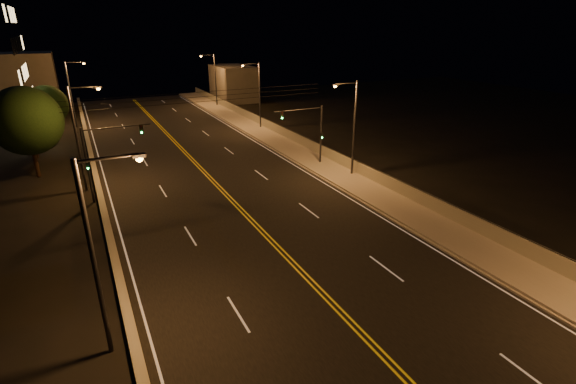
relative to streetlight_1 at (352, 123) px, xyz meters
name	(u,v)px	position (x,y,z in m)	size (l,w,h in m)	color
road	(251,220)	(-11.51, -4.39, -5.00)	(18.00, 120.00, 0.02)	black
sidewalk	(372,192)	(-0.71, -4.39, -4.86)	(3.60, 120.00, 0.30)	#9E9684
curb	(353,197)	(-2.58, -4.39, -4.93)	(0.14, 120.00, 0.15)	#9E9684
parapet_wall	(389,182)	(0.94, -4.39, -4.21)	(0.30, 120.00, 1.00)	gray
jersey_barrier	(111,243)	(-20.80, -4.39, -4.63)	(0.45, 120.00, 0.77)	gray
distant_building_right	(233,83)	(4.99, 44.57, -1.92)	(6.00, 10.00, 6.18)	#6E685C
distant_building_left	(30,81)	(-27.51, 52.42, -0.57)	(8.00, 8.00, 8.88)	#6E685C
parapet_rail	(389,176)	(0.94, -4.39, -3.68)	(0.06, 0.06, 120.00)	black
lane_markings	(251,220)	(-11.51, -4.46, -4.99)	(17.32, 116.00, 0.00)	silver
streetlight_1	(352,123)	(0.00, 0.00, 0.00)	(2.55, 0.28, 8.62)	#2D2D33
streetlight_2	(258,91)	(0.00, 21.15, 0.00)	(2.55, 0.28, 8.62)	#2D2D33
streetlight_3	(214,76)	(0.00, 39.96, 0.00)	(2.55, 0.28, 8.62)	#2D2D33
streetlight_4	(99,246)	(-21.42, -13.72, 0.00)	(2.55, 0.28, 8.62)	#2D2D33
streetlight_5	(80,132)	(-21.42, 7.27, 0.00)	(2.55, 0.28, 8.62)	#2D2D33
streetlight_6	(72,90)	(-21.42, 33.74, 0.00)	(2.55, 0.28, 8.62)	#2D2D33
traffic_signal_right	(312,129)	(-1.53, 4.29, -1.25)	(5.11, 0.31, 5.91)	#2D2D33
traffic_signal_left	(100,154)	(-20.29, 4.29, -1.25)	(5.11, 0.31, 5.91)	#2D2D33
overhead_wires	(205,97)	(-11.51, 5.11, 2.39)	(22.00, 0.03, 0.83)	black
tree_0	(26,121)	(-25.46, 13.04, 0.14)	(6.03, 6.03, 8.17)	black
tree_1	(28,120)	(-25.90, 19.76, -0.96)	(4.75, 4.75, 6.43)	black
tree_2	(48,105)	(-24.39, 28.70, -1.01)	(4.69, 4.69, 6.35)	black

